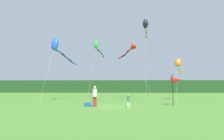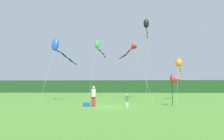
{
  "view_description": "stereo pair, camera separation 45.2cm",
  "coord_description": "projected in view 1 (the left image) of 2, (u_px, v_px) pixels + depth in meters",
  "views": [
    {
      "loc": [
        0.86,
        -17.94,
        1.75
      ],
      "look_at": [
        0.0,
        6.0,
        3.81
      ],
      "focal_mm": 31.8,
      "sensor_mm": 36.0,
      "label": 1
    },
    {
      "loc": [
        1.31,
        -17.92,
        1.75
      ],
      "look_at": [
        0.0,
        6.0,
        3.81
      ],
      "focal_mm": 31.8,
      "sensor_mm": 36.0,
      "label": 2
    }
  ],
  "objects": [
    {
      "name": "ground_plane",
      "position": [
        110.0,
        107.0,
        17.74
      ],
      "size": [
        120.0,
        120.0,
        0.0
      ],
      "primitive_type": "plane",
      "color": "#4C842D"
    },
    {
      "name": "kite_red",
      "position": [
        131.0,
        47.0,
        29.0
      ],
      "size": [
        4.3,
        7.33,
        8.51
      ],
      "color": "#B2B2B2",
      "rests_on": "ground"
    },
    {
      "name": "person_child",
      "position": [
        128.0,
        100.0,
        17.27
      ],
      "size": [
        0.25,
        0.25,
        1.13
      ],
      "color": "silver",
      "rests_on": "ground"
    },
    {
      "name": "kite_orange",
      "position": [
        178.0,
        64.0,
        27.63
      ],
      "size": [
        2.92,
        7.09,
        5.81
      ],
      "color": "#B2B2B2",
      "rests_on": "ground"
    },
    {
      "name": "person_adult",
      "position": [
        95.0,
        95.0,
        17.66
      ],
      "size": [
        0.4,
        0.4,
        1.83
      ],
      "color": "#B23338",
      "rests_on": "ground"
    },
    {
      "name": "kite_black",
      "position": [
        145.0,
        25.0,
        30.57
      ],
      "size": [
        1.2,
        5.7,
        12.21
      ],
      "color": "#B2B2B2",
      "rests_on": "ground"
    },
    {
      "name": "kite_green",
      "position": [
        97.0,
        46.0,
        35.13
      ],
      "size": [
        2.03,
        7.67,
        10.04
      ],
      "color": "#B2B2B2",
      "rests_on": "ground"
    },
    {
      "name": "cooler_box",
      "position": [
        87.0,
        105.0,
        17.81
      ],
      "size": [
        0.57,
        0.38,
        0.35
      ],
      "primitive_type": "cube",
      "color": "#1959B2",
      "rests_on": "ground"
    },
    {
      "name": "banner_flag_pole",
      "position": [
        176.0,
        80.0,
        18.82
      ],
      "size": [
        0.9,
        0.7,
        2.98
      ],
      "color": "black",
      "rests_on": "ground"
    },
    {
      "name": "kite_blue",
      "position": [
        57.0,
        47.0,
        25.43
      ],
      "size": [
        2.32,
        8.17,
        8.07
      ],
      "color": "#B2B2B2",
      "rests_on": "ground"
    },
    {
      "name": "distant_treeline",
      "position": [
        116.0,
        86.0,
        62.71
      ],
      "size": [
        108.0,
        3.31,
        3.86
      ],
      "primitive_type": "cube",
      "color": "#234C23",
      "rests_on": "ground"
    }
  ]
}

